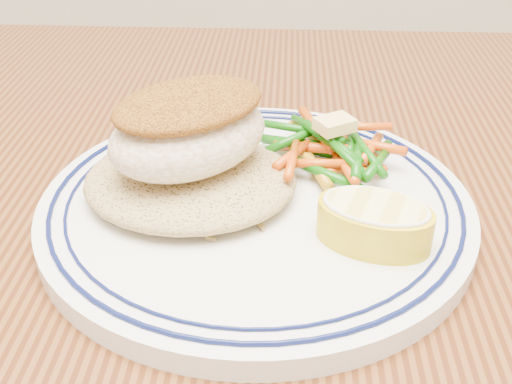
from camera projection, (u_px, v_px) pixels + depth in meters
The scene contains 7 objects.
dining_table at pixel (210, 372), 0.44m from camera, with size 1.50×0.90×0.75m.
plate at pixel (256, 205), 0.43m from camera, with size 0.28×0.28×0.02m.
rice_pilaf at pixel (190, 176), 0.42m from camera, with size 0.14×0.12×0.03m, color #9D824E.
fish_fillet at pixel (189, 128), 0.40m from camera, with size 0.13×0.13×0.05m.
vegetable_pile at pixel (331, 150), 0.45m from camera, with size 0.11×0.10×0.03m.
butter_pat at pixel (335, 124), 0.44m from camera, with size 0.03×0.02×0.01m, color #F6D678.
lemon_wedge at pixel (374, 221), 0.37m from camera, with size 0.08×0.08×0.03m.
Camera 1 is at (0.05, -0.31, 0.99)m, focal length 45.00 mm.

